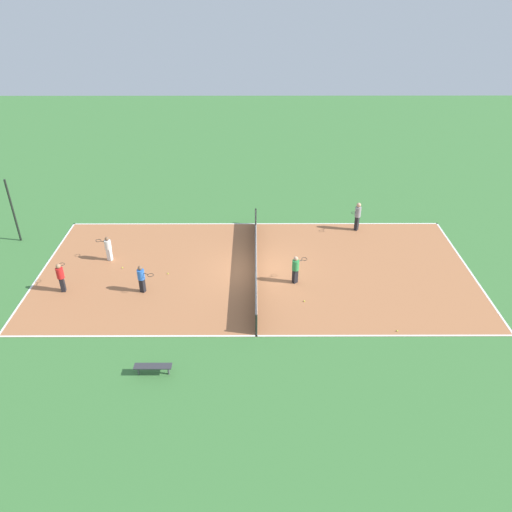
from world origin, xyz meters
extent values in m
plane|color=#3D7538|center=(0.00, 0.00, 0.00)|extent=(80.00, 80.00, 0.00)
cube|color=#AD6B42|center=(0.00, 0.00, 0.01)|extent=(11.05, 23.13, 0.02)
cube|color=white|center=(-5.47, 0.00, 0.02)|extent=(0.10, 23.13, 0.00)
cube|color=white|center=(5.47, 0.00, 0.02)|extent=(0.10, 23.13, 0.00)
cube|color=white|center=(0.00, -11.51, 0.02)|extent=(11.05, 0.10, 0.00)
cube|color=white|center=(0.00, 11.51, 0.02)|extent=(11.05, 0.10, 0.00)
cube|color=white|center=(0.00, 0.00, 0.02)|extent=(11.05, 0.10, 0.00)
cylinder|color=black|center=(-5.37, 0.00, 0.57)|extent=(0.10, 0.10, 1.09)
cylinder|color=black|center=(5.37, 0.00, 0.57)|extent=(0.10, 0.10, 1.09)
cube|color=black|center=(0.00, 0.00, 0.54)|extent=(10.75, 0.03, 1.04)
cube|color=white|center=(0.00, 0.00, 1.04)|extent=(10.75, 0.04, 0.06)
cube|color=#333338|center=(-7.82, 4.16, 0.43)|extent=(0.36, 1.52, 0.04)
cylinder|color=#4C4C51|center=(-7.82, 3.55, 0.21)|extent=(0.08, 0.08, 0.41)
cylinder|color=#4C4C51|center=(-7.82, 4.77, 0.21)|extent=(0.08, 0.08, 0.41)
cube|color=white|center=(1.07, 8.12, 0.39)|extent=(0.28, 0.31, 0.73)
cylinder|color=silver|center=(1.07, 8.12, 1.00)|extent=(0.47, 0.47, 0.51)
sphere|color=brown|center=(1.07, 8.12, 1.37)|extent=(0.22, 0.22, 0.22)
cylinder|color=#262626|center=(1.19, 8.42, 1.13)|extent=(0.13, 0.27, 0.03)
torus|color=black|center=(1.30, 8.68, 1.13)|extent=(0.40, 0.40, 0.02)
cube|color=black|center=(-2.00, 5.71, 0.40)|extent=(0.29, 0.31, 0.75)
cylinder|color=blue|center=(-2.00, 5.71, 1.04)|extent=(0.48, 0.48, 0.53)
sphere|color=brown|center=(-2.00, 5.71, 1.41)|extent=(0.23, 0.23, 0.23)
cylinder|color=#262626|center=(-2.14, 5.42, 1.17)|extent=(0.15, 0.26, 0.03)
torus|color=black|center=(-2.26, 5.17, 1.17)|extent=(0.41, 0.41, 0.02)
cube|color=black|center=(-1.94, 9.72, 0.42)|extent=(0.28, 0.23, 0.79)
cylinder|color=red|center=(-1.94, 9.72, 1.09)|extent=(0.41, 0.41, 0.56)
sphere|color=#A87A56|center=(-1.94, 9.72, 1.49)|extent=(0.24, 0.24, 0.24)
cylinder|color=#262626|center=(-1.63, 9.76, 1.23)|extent=(0.28, 0.07, 0.03)
torus|color=black|center=(-1.35, 9.80, 1.23)|extent=(0.34, 0.34, 0.02)
cube|color=black|center=(-1.20, -2.01, 0.41)|extent=(0.31, 0.32, 0.78)
cylinder|color=green|center=(-1.20, -2.01, 1.07)|extent=(0.51, 0.51, 0.54)
sphere|color=tan|center=(-1.20, -2.01, 1.46)|extent=(0.23, 0.23, 0.23)
cylinder|color=#262626|center=(-1.00, -2.26, 1.21)|extent=(0.20, 0.24, 0.03)
torus|color=black|center=(-0.83, -2.48, 1.21)|extent=(0.43, 0.43, 0.02)
cube|color=black|center=(4.62, -6.21, 0.48)|extent=(0.32, 0.31, 0.91)
cylinder|color=gray|center=(4.62, -6.21, 1.25)|extent=(0.50, 0.50, 0.64)
sphere|color=tan|center=(4.62, -6.21, 1.71)|extent=(0.27, 0.27, 0.27)
cylinder|color=#262626|center=(4.36, -6.02, 1.41)|extent=(0.24, 0.19, 0.03)
torus|color=black|center=(4.14, -5.86, 1.41)|extent=(0.42, 0.42, 0.02)
sphere|color=#CCE033|center=(0.20, 7.25, 0.06)|extent=(0.07, 0.07, 0.07)
sphere|color=#CCE033|center=(-5.18, -6.35, 0.06)|extent=(0.07, 0.07, 0.07)
sphere|color=#CCE033|center=(-0.40, 4.69, 0.06)|extent=(0.07, 0.07, 0.07)
sphere|color=#CCE033|center=(-2.90, -2.36, 0.06)|extent=(0.07, 0.07, 0.07)
cylinder|color=black|center=(3.39, 14.04, 1.94)|extent=(0.12, 0.12, 3.88)
camera|label=1|loc=(-22.71, 0.06, 14.45)|focal=35.00mm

